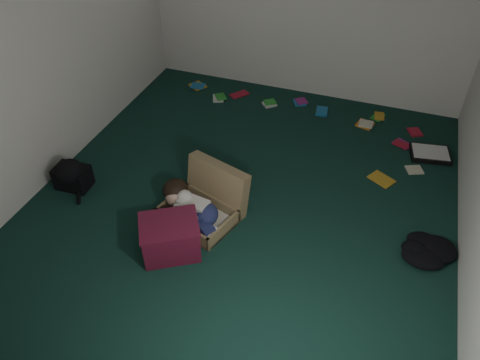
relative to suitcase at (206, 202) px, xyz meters
The scene contains 10 objects.
floor 0.45m from the suitcase, 50.82° to the left, with size 4.50×4.50×0.00m, color #102F26.
wall_front 2.25m from the suitcase, 81.92° to the right, with size 4.50×4.50×0.00m, color white.
wall_left 2.11m from the suitcase, 169.07° to the left, with size 4.50×4.50×0.00m, color white.
suitcase is the anchor object (origin of this frame).
person 0.18m from the suitcase, 122.71° to the right, with size 0.66×0.49×0.30m.
maroon_bin 0.55m from the suitcase, 101.04° to the right, with size 0.63×0.59×0.34m.
backpack 1.43m from the suitcase, behind, with size 0.42×0.34×0.25m, color black, non-canonical shape.
clothing_pile 1.98m from the suitcase, ahead, with size 0.40×0.33×0.13m, color black, non-canonical shape.
paper_tray 2.59m from the suitcase, 40.34° to the left, with size 0.47×0.38×0.06m.
book_scatter 2.09m from the suitcase, 71.13° to the left, with size 3.09×1.45×0.02m.
Camera 1 is at (1.11, -3.26, 3.14)m, focal length 35.00 mm.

